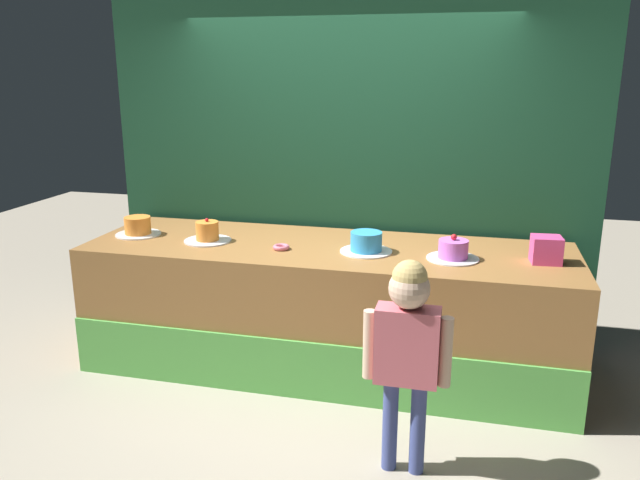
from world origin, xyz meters
TOP-DOWN VIEW (x-y plane):
  - ground_plane at (0.00, 0.00)m, footprint 12.00×12.00m
  - stage_platform at (0.00, 0.52)m, footprint 3.43×1.07m
  - curtain_backdrop at (0.00, 1.15)m, footprint 3.80×0.08m
  - child_figure at (0.69, -0.61)m, footprint 0.46×0.21m
  - pink_box at (1.46, 0.48)m, footprint 0.20×0.18m
  - donut at (-0.29, 0.37)m, footprint 0.12×0.12m
  - cake_far_left at (-1.46, 0.49)m, footprint 0.34×0.34m
  - cake_center_left at (-0.87, 0.44)m, footprint 0.34×0.34m
  - cake_center_right at (0.29, 0.45)m, footprint 0.36×0.36m
  - cake_far_right at (0.87, 0.42)m, footprint 0.34×0.34m

SIDE VIEW (x-z plane):
  - ground_plane at x=0.00m, z-range 0.00..0.00m
  - stage_platform at x=0.00m, z-range 0.00..0.91m
  - child_figure at x=0.69m, z-range 0.18..1.37m
  - donut at x=-0.29m, z-range 0.91..0.94m
  - cake_far_right at x=0.87m, z-range 0.88..1.06m
  - cake_center_left at x=-0.87m, z-range 0.89..1.06m
  - cake_far_left at x=-1.46m, z-range 0.90..1.04m
  - cake_center_right at x=0.29m, z-range 0.90..1.05m
  - pink_box at x=1.46m, z-range 0.91..1.09m
  - curtain_backdrop at x=0.00m, z-range 0.00..2.94m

